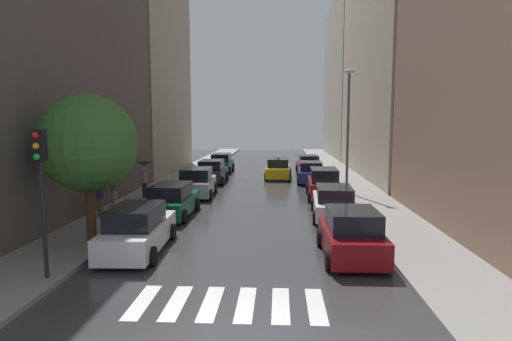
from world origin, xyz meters
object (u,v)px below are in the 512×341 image
(parked_car_right_fifth, at_px, (308,165))
(traffic_light_left_corner, at_px, (41,171))
(parked_car_right_third, at_px, (324,184))
(pedestrian_by_kerb, at_px, (144,172))
(parked_car_right_nearest, at_px, (352,235))
(taxi_midroad, at_px, (278,169))
(pedestrian_foreground, at_px, (114,178))
(parked_car_right_second, at_px, (334,203))
(street_tree_left, at_px, (88,144))
(parked_car_left_fifth, at_px, (222,163))
(lamp_post_right, at_px, (348,123))
(pedestrian_near_tree, at_px, (99,185))
(parked_car_right_fourth, at_px, (311,173))
(parked_car_left_third, at_px, (197,183))
(parked_car_left_second, at_px, (172,201))
(parked_car_left_nearest, at_px, (138,230))
(parked_car_left_fourth, at_px, (212,172))

(parked_car_right_fifth, relative_size, traffic_light_left_corner, 1.03)
(parked_car_right_third, height_order, pedestrian_by_kerb, pedestrian_by_kerb)
(parked_car_right_nearest, height_order, taxi_midroad, taxi_midroad)
(taxi_midroad, xyz_separation_m, pedestrian_foreground, (-8.69, -12.58, 0.89))
(parked_car_right_second, distance_m, street_tree_left, 11.46)
(parked_car_left_fifth, bearing_deg, lamp_post_right, -142.11)
(parked_car_left_fifth, relative_size, street_tree_left, 0.85)
(parked_car_left_fifth, relative_size, pedestrian_foreground, 2.36)
(pedestrian_foreground, bearing_deg, traffic_light_left_corner, -157.28)
(parked_car_right_third, xyz_separation_m, pedestrian_near_tree, (-11.19, -6.28, 0.83))
(parked_car_right_second, height_order, pedestrian_foreground, pedestrian_foreground)
(parked_car_right_fifth, xyz_separation_m, taxi_midroad, (-2.65, -3.36, -0.00))
(parked_car_right_fourth, relative_size, pedestrian_foreground, 2.16)
(parked_car_right_fifth, xyz_separation_m, street_tree_left, (-9.77, -22.33, 3.07))
(parked_car_left_fifth, relative_size, parked_car_right_nearest, 1.17)
(parked_car_right_fifth, height_order, pedestrian_by_kerb, pedestrian_by_kerb)
(parked_car_right_nearest, xyz_separation_m, lamp_post_right, (1.77, 12.58, 3.71))
(taxi_midroad, relative_size, lamp_post_right, 0.57)
(parked_car_left_third, bearing_deg, parked_car_left_second, 176.15)
(parked_car_left_second, height_order, parked_car_right_nearest, parked_car_right_nearest)
(parked_car_right_second, height_order, parked_car_right_fourth, parked_car_right_fourth)
(parked_car_left_nearest, distance_m, parked_car_right_fourth, 19.28)
(traffic_light_left_corner, bearing_deg, parked_car_left_second, 80.40)
(parked_car_right_second, relative_size, parked_car_right_fifth, 1.07)
(parked_car_right_nearest, xyz_separation_m, taxi_midroad, (-2.54, 20.25, -0.03))
(parked_car_left_fourth, relative_size, parked_car_right_fourth, 1.01)
(parked_car_right_second, relative_size, pedestrian_foreground, 2.38)
(parked_car_right_fifth, xyz_separation_m, pedestrian_foreground, (-11.34, -15.94, 0.89))
(parked_car_left_nearest, distance_m, pedestrian_foreground, 8.29)
(parked_car_left_fifth, bearing_deg, taxi_midroad, -130.03)
(pedestrian_foreground, height_order, lamp_post_right, lamp_post_right)
(street_tree_left, bearing_deg, taxi_midroad, 69.42)
(traffic_light_left_corner, bearing_deg, taxi_midroad, 73.80)
(parked_car_left_third, relative_size, parked_car_right_fourth, 1.03)
(pedestrian_foreground, height_order, pedestrian_by_kerb, pedestrian_by_kerb)
(parked_car_right_second, xyz_separation_m, pedestrian_by_kerb, (-10.59, 4.05, 0.96))
(pedestrian_by_kerb, bearing_deg, parked_car_left_third, -117.11)
(parked_car_left_fourth, xyz_separation_m, parked_car_left_fifth, (-0.15, 6.78, -0.01))
(parked_car_right_nearest, relative_size, parked_car_right_second, 0.85)
(parked_car_left_third, xyz_separation_m, lamp_post_right, (9.36, 0.74, 3.69))
(parked_car_right_third, relative_size, traffic_light_left_corner, 1.09)
(street_tree_left, xyz_separation_m, lamp_post_right, (11.43, 11.31, 0.67))
(parked_car_right_fifth, relative_size, pedestrian_by_kerb, 2.10)
(parked_car_left_fourth, relative_size, pedestrian_near_tree, 2.10)
(parked_car_left_fifth, height_order, pedestrian_by_kerb, pedestrian_by_kerb)
(pedestrian_near_tree, xyz_separation_m, traffic_light_left_corner, (1.74, -8.00, 1.62))
(parked_car_left_fourth, bearing_deg, parked_car_right_fourth, -87.38)
(parked_car_right_third, bearing_deg, parked_car_left_second, 126.12)
(parked_car_left_nearest, xyz_separation_m, traffic_light_left_corner, (-1.69, -3.08, 2.49))
(pedestrian_foreground, bearing_deg, parked_car_right_nearest, -112.46)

